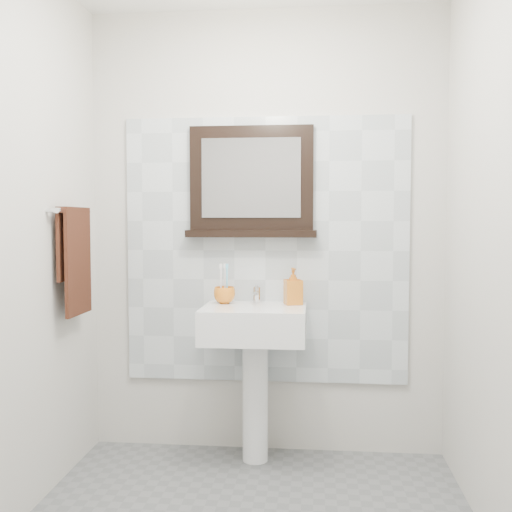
{
  "coord_description": "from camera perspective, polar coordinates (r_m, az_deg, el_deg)",
  "views": [
    {
      "loc": [
        0.28,
        -2.29,
        1.32
      ],
      "look_at": [
        -0.0,
        0.55,
        1.15
      ],
      "focal_mm": 42.0,
      "sensor_mm": 36.0,
      "label": 1
    }
  ],
  "objects": [
    {
      "name": "hand_towel",
      "position": [
        3.19,
        -16.87,
        0.33
      ],
      "size": [
        0.06,
        0.3,
        0.55
      ],
      "color": "#35180E",
      "rests_on": "towel_bar"
    },
    {
      "name": "right_wall",
      "position": [
        2.4,
        23.11,
        1.47
      ],
      "size": [
        0.01,
        2.2,
        2.5
      ],
      "primitive_type": "cube",
      "color": "beige",
      "rests_on": "ground"
    },
    {
      "name": "towel_bar",
      "position": [
        3.19,
        -17.05,
        4.11
      ],
      "size": [
        0.07,
        0.4,
        0.03
      ],
      "color": "silver",
      "rests_on": "left_wall"
    },
    {
      "name": "front_wall",
      "position": [
        1.22,
        -7.62,
        0.14
      ],
      "size": [
        2.0,
        0.01,
        2.5
      ],
      "primitive_type": "cube",
      "color": "beige",
      "rests_on": "ground"
    },
    {
      "name": "toothbrushes",
      "position": [
        3.32,
        -3.04,
        -2.43
      ],
      "size": [
        0.05,
        0.04,
        0.21
      ],
      "color": "white",
      "rests_on": "toothbrush_cup"
    },
    {
      "name": "soap_dispenser",
      "position": [
        3.28,
        3.56,
        -2.89
      ],
      "size": [
        0.11,
        0.11,
        0.2
      ],
      "primitive_type": "imported",
      "rotation": [
        0.0,
        0.0,
        0.28
      ],
      "color": "#C44B17",
      "rests_on": "pedestal_sink"
    },
    {
      "name": "framed_mirror",
      "position": [
        3.37,
        -0.44,
        6.84
      ],
      "size": [
        0.73,
        0.11,
        0.62
      ],
      "color": "black",
      "rests_on": "back_wall"
    },
    {
      "name": "toothbrush_cup",
      "position": [
        3.33,
        -3.03,
        -3.74
      ],
      "size": [
        0.14,
        0.14,
        0.09
      ],
      "primitive_type": "imported",
      "rotation": [
        0.0,
        0.0,
        -0.25
      ],
      "color": "orange",
      "rests_on": "pedestal_sink"
    },
    {
      "name": "back_wall",
      "position": [
        3.4,
        0.94,
        2.23
      ],
      "size": [
        2.0,
        0.01,
        2.5
      ],
      "primitive_type": "cube",
      "color": "beige",
      "rests_on": "ground"
    },
    {
      "name": "pedestal_sink",
      "position": [
        3.24,
        -0.16,
        -8.04
      ],
      "size": [
        0.55,
        0.44,
        0.96
      ],
      "color": "white",
      "rests_on": "ground"
    },
    {
      "name": "splashback",
      "position": [
        3.39,
        0.92,
        0.53
      ],
      "size": [
        1.6,
        0.02,
        1.5
      ],
      "primitive_type": "cube",
      "color": "silver",
      "rests_on": "back_wall"
    }
  ]
}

